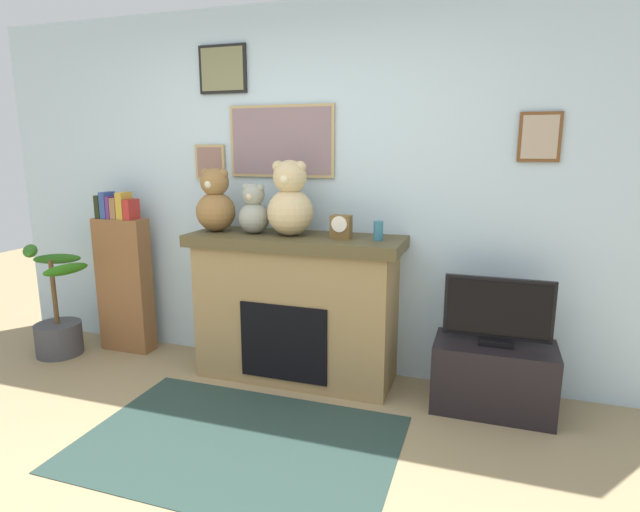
% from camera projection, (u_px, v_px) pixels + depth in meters
% --- Properties ---
extents(back_wall, '(5.20, 0.15, 2.60)m').
position_uv_depth(back_wall, '(306.00, 192.00, 3.75)').
color(back_wall, silver).
rests_on(back_wall, ground_plane).
extents(fireplace, '(1.49, 0.54, 1.04)m').
position_uv_depth(fireplace, '(296.00, 307.00, 3.63)').
color(fireplace, '#94774B').
rests_on(fireplace, ground_plane).
extents(bookshelf, '(0.43, 0.16, 1.29)m').
position_uv_depth(bookshelf, '(124.00, 279.00, 4.12)').
color(bookshelf, brown).
rests_on(bookshelf, ground_plane).
extents(potted_plant, '(0.53, 0.51, 0.90)m').
position_uv_depth(potted_plant, '(57.00, 322.00, 4.08)').
color(potted_plant, '#3F3F44').
rests_on(potted_plant, ground_plane).
extents(tv_stand, '(0.73, 0.40, 0.44)m').
position_uv_depth(tv_stand, '(493.00, 377.00, 3.22)').
color(tv_stand, black).
rests_on(tv_stand, ground_plane).
extents(television, '(0.64, 0.14, 0.42)m').
position_uv_depth(television, '(498.00, 312.00, 3.13)').
color(television, black).
rests_on(television, tv_stand).
extents(area_rug, '(1.76, 1.17, 0.01)m').
position_uv_depth(area_rug, '(238.00, 443.00, 2.88)').
color(area_rug, '#263B35').
rests_on(area_rug, ground_plane).
extents(candle_jar, '(0.06, 0.06, 0.13)m').
position_uv_depth(candle_jar, '(378.00, 231.00, 3.31)').
color(candle_jar, teal).
rests_on(candle_jar, fireplace).
extents(mantel_clock, '(0.13, 0.10, 0.15)m').
position_uv_depth(mantel_clock, '(341.00, 227.00, 3.38)').
color(mantel_clock, brown).
rests_on(mantel_clock, fireplace).
extents(teddy_bear_cream, '(0.28, 0.28, 0.45)m').
position_uv_depth(teddy_bear_cream, '(215.00, 203.00, 3.65)').
color(teddy_bear_cream, olive).
rests_on(teddy_bear_cream, fireplace).
extents(teddy_bear_grey, '(0.22, 0.22, 0.35)m').
position_uv_depth(teddy_bear_grey, '(254.00, 211.00, 3.56)').
color(teddy_bear_grey, gray).
rests_on(teddy_bear_grey, fireplace).
extents(teddy_bear_tan, '(0.32, 0.32, 0.51)m').
position_uv_depth(teddy_bear_tan, '(290.00, 202.00, 3.47)').
color(teddy_bear_tan, tan).
rests_on(teddy_bear_tan, fireplace).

